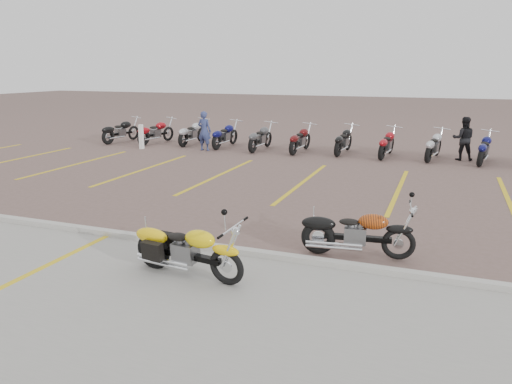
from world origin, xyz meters
TOP-DOWN VIEW (x-y plane):
  - ground at (0.00, 0.00)m, footprint 100.00×100.00m
  - concrete_apron at (0.00, -4.50)m, footprint 60.00×5.00m
  - curb at (0.00, -2.00)m, footprint 60.00×0.18m
  - parking_stripes at (0.00, 4.00)m, footprint 38.00×5.50m
  - apron_stripe at (-2.30, -4.50)m, footprint 0.12×5.00m
  - yellow_cruiser at (0.09, -3.18)m, footprint 2.03×0.43m
  - flame_cruiser at (2.44, -1.38)m, footprint 1.98×0.40m
  - person_a at (-5.28, 8.20)m, footprint 0.60×0.41m
  - person_b at (4.39, 9.54)m, footprint 0.80×0.64m
  - bollard at (-7.90, 7.64)m, footprint 0.15×0.15m
  - bg_bike_row at (-0.74, 9.17)m, footprint 19.00×2.06m

SIDE VIEW (x-z plane):
  - ground at x=0.00m, z-range 0.00..0.00m
  - parking_stripes at x=0.00m, z-range 0.00..0.01m
  - concrete_apron at x=0.00m, z-range 0.00..0.01m
  - apron_stripe at x=-2.30m, z-range 0.01..0.01m
  - curb at x=0.00m, z-range 0.00..0.12m
  - flame_cruiser at x=2.44m, z-range 0.00..0.81m
  - yellow_cruiser at x=0.09m, z-range 0.00..0.83m
  - bollard at x=-7.90m, z-range 0.00..1.00m
  - bg_bike_row at x=-0.74m, z-range 0.00..1.10m
  - person_b at x=4.39m, z-range 0.00..1.56m
  - person_a at x=-5.28m, z-range 0.00..1.58m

